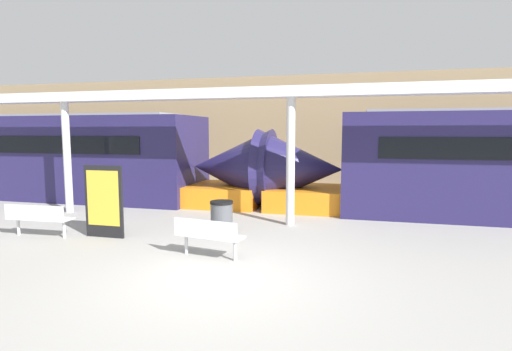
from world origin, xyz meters
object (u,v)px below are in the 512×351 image
(train_right, at_px, (26,157))
(trash_bin, at_px, (222,218))
(bench_near, at_px, (208,234))
(support_column_near, at_px, (290,162))
(support_column_far, at_px, (67,158))
(poster_board, at_px, (104,201))
(bench_far, at_px, (38,217))

(train_right, distance_m, trash_bin, 10.53)
(trash_bin, bearing_deg, bench_near, -79.23)
(bench_near, height_order, support_column_near, support_column_near)
(support_column_near, distance_m, support_column_far, 7.08)
(train_right, height_order, support_column_near, support_column_near)
(poster_board, height_order, support_column_far, support_column_far)
(train_right, relative_size, poster_board, 11.45)
(bench_near, relative_size, bench_far, 0.91)
(bench_near, bearing_deg, bench_far, -176.92)
(bench_near, distance_m, bench_far, 4.58)
(bench_near, relative_size, trash_bin, 1.75)
(bench_far, bearing_deg, bench_near, -8.34)
(train_right, distance_m, poster_board, 8.59)
(trash_bin, distance_m, support_column_far, 5.96)
(bench_near, height_order, support_column_far, support_column_far)
(train_right, xyz_separation_m, trash_bin, (9.68, -4.01, -1.10))
(train_right, distance_m, support_column_near, 11.42)
(train_right, relative_size, trash_bin, 23.66)
(bench_near, distance_m, poster_board, 3.16)
(support_column_far, bearing_deg, train_right, 147.94)
(bench_near, bearing_deg, support_column_far, 160.46)
(train_right, height_order, poster_board, train_right)
(poster_board, distance_m, support_column_near, 4.83)
(support_column_near, height_order, support_column_far, same)
(bench_far, distance_m, poster_board, 1.65)
(trash_bin, distance_m, poster_board, 2.85)
(bench_far, relative_size, support_column_far, 0.47)
(support_column_near, xyz_separation_m, support_column_far, (-7.08, 0.00, 0.00))
(bench_far, bearing_deg, trash_bin, 15.27)
(support_column_near, bearing_deg, train_right, 167.16)
(trash_bin, bearing_deg, bench_far, -162.62)
(bench_far, height_order, poster_board, poster_board)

